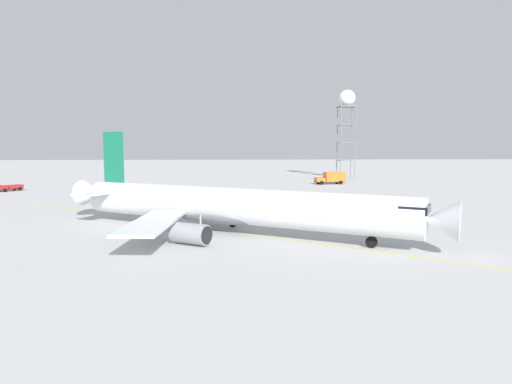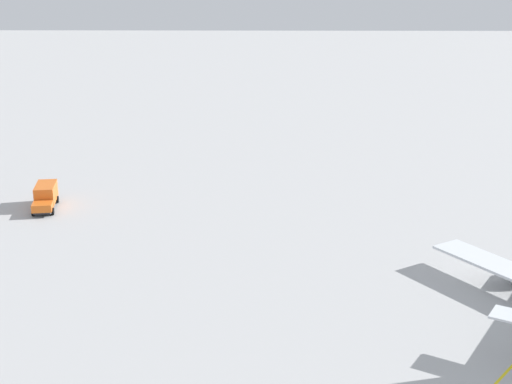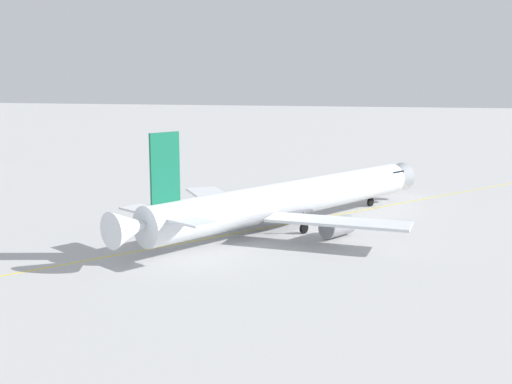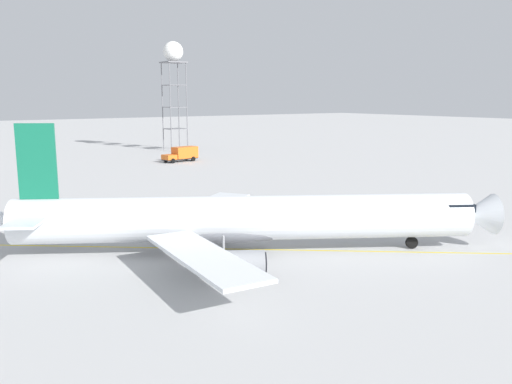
% 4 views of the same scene
% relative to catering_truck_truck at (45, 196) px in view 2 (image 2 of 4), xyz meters
% --- Properties ---
extents(catering_truck_truck, '(3.77, 8.11, 3.10)m').
position_rel_catering_truck_truck_xyz_m(catering_truck_truck, '(0.00, 0.00, 0.00)').
color(catering_truck_truck, '#232326').
rests_on(catering_truck_truck, ground_plane).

